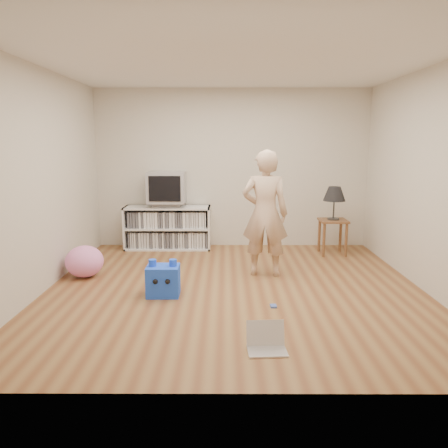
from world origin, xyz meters
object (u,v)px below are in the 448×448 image
object	(u,v)px
media_unit	(168,227)
side_table	(333,228)
dvd_deck	(167,204)
person	(265,214)
table_lamp	(334,195)
plush_pink	(85,261)
crt_tv	(167,187)
plush_blue	(163,280)
laptop	(266,342)

from	to	relation	value
media_unit	side_table	world-z (taller)	media_unit
media_unit	side_table	size ratio (longest dim) A/B	2.55
dvd_deck	person	bearing A→B (deg)	-45.00
table_lamp	plush_pink	xyz separation A→B (m)	(-3.52, -1.20, -0.73)
media_unit	person	size ratio (longest dim) A/B	0.85
crt_tv	table_lamp	size ratio (longest dim) A/B	1.17
media_unit	table_lamp	world-z (taller)	table_lamp
crt_tv	plush_blue	size ratio (longest dim) A/B	1.41
media_unit	person	world-z (taller)	person
table_lamp	plush_blue	world-z (taller)	table_lamp
media_unit	person	xyz separation A→B (m)	(1.47, -1.48, 0.47)
crt_tv	person	size ratio (longest dim) A/B	0.36
media_unit	side_table	bearing A→B (deg)	-8.34
media_unit	table_lamp	xyz separation A→B (m)	(2.63, -0.39, 0.59)
dvd_deck	crt_tv	world-z (taller)	crt_tv
person	laptop	distance (m)	2.26
side_table	plush_blue	size ratio (longest dim) A/B	1.29
dvd_deck	laptop	size ratio (longest dim) A/B	1.31
table_lamp	person	xyz separation A→B (m)	(-1.17, -1.10, -0.12)
side_table	dvd_deck	bearing A→B (deg)	172.00
crt_tv	person	xyz separation A→B (m)	(1.47, -1.46, -0.20)
plush_pink	side_table	bearing A→B (deg)	18.77
dvd_deck	plush_pink	size ratio (longest dim) A/B	0.92
person	dvd_deck	bearing A→B (deg)	-37.76
table_lamp	plush_blue	distance (m)	3.15
dvd_deck	plush_blue	xyz separation A→B (m)	(0.24, -2.27, -0.55)
crt_tv	table_lamp	bearing A→B (deg)	-7.93
side_table	person	distance (m)	1.65
laptop	side_table	bearing A→B (deg)	64.18
dvd_deck	table_lamp	distance (m)	2.67
dvd_deck	crt_tv	distance (m)	0.29
table_lamp	person	size ratio (longest dim) A/B	0.31
dvd_deck	plush_blue	distance (m)	2.35
dvd_deck	plush_pink	xyz separation A→B (m)	(-0.89, -1.57, -0.53)
table_lamp	laptop	distance (m)	3.59
table_lamp	plush_pink	bearing A→B (deg)	-161.23
plush_blue	plush_pink	bearing A→B (deg)	147.24
side_table	person	bearing A→B (deg)	-136.76
plush_blue	media_unit	bearing A→B (deg)	95.17
dvd_deck	laptop	xyz separation A→B (m)	(1.30, -3.59, -0.67)
media_unit	dvd_deck	xyz separation A→B (m)	(0.00, -0.02, 0.39)
plush_blue	crt_tv	bearing A→B (deg)	95.22
dvd_deck	table_lamp	size ratio (longest dim) A/B	0.87
media_unit	dvd_deck	world-z (taller)	dvd_deck
crt_tv	side_table	distance (m)	2.73
dvd_deck	media_unit	bearing A→B (deg)	90.00
table_lamp	laptop	bearing A→B (deg)	-112.45
side_table	person	xyz separation A→B (m)	(-1.17, -1.10, 0.41)
laptop	crt_tv	bearing A→B (deg)	106.58
side_table	laptop	xyz separation A→B (m)	(-1.33, -3.22, -0.35)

